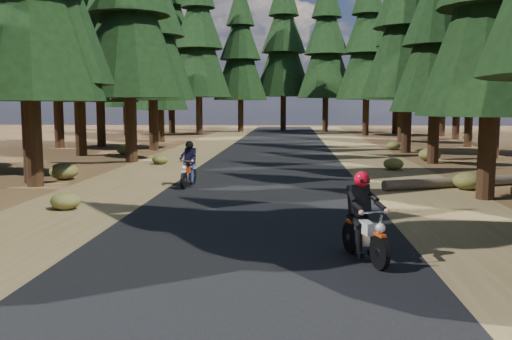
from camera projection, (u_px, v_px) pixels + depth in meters
The scene contains 9 objects.
ground at pixel (251, 233), 11.41m from camera, with size 120.00×120.00×0.00m, color #442C18.
road at pixel (263, 194), 16.37m from camera, with size 6.00×100.00×0.01m, color black.
shoulder_l at pixel (106, 193), 16.65m from camera, with size 3.20×100.00×0.01m, color brown.
shoulder_r at pixel (426, 196), 16.09m from camera, with size 3.20×100.00×0.01m, color brown.
pine_forest at pixel (277, 7), 31.38m from camera, with size 34.59×55.08×16.32m.
log_near at pixel (467, 182), 17.79m from camera, with size 0.32×0.32×5.87m, color #4C4233.
understory_shrubs at pixel (300, 174), 19.11m from camera, with size 15.73×30.91×0.59m.
rider_lead at pixel (365, 232), 9.30m from camera, with size 0.99×1.71×1.46m.
rider_follow at pixel (189, 172), 17.73m from camera, with size 0.63×1.63×1.42m.
Camera 1 is at (0.78, -11.16, 2.56)m, focal length 40.00 mm.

